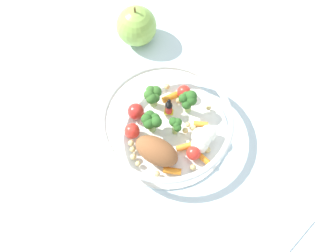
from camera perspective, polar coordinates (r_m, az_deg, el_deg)
ground_plane at (r=0.80m, az=0.42°, el=-0.45°), size 2.40×2.40×0.00m
food_container at (r=0.77m, az=0.10°, el=-0.22°), size 0.24×0.24×0.06m
loose_apple at (r=0.88m, az=-4.19°, el=13.05°), size 0.08×0.08×0.09m
folded_napkin at (r=0.76m, az=12.70°, el=-11.85°), size 0.13×0.14×0.01m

